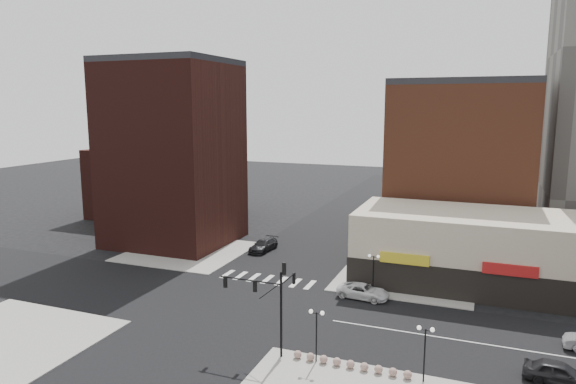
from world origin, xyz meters
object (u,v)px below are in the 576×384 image
(street_lamp_se_a, at_px, (316,323))
(street_lamp_ne, at_px, (374,264))
(traffic_signal, at_px, (271,294))
(dark_sedan_north, at_px, (263,245))
(street_lamp_se_b, at_px, (425,340))
(white_suv, at_px, (363,291))
(dark_sedan_east, at_px, (560,373))

(street_lamp_se_a, bearing_deg, street_lamp_ne, 86.42)
(traffic_signal, bearing_deg, dark_sedan_north, 115.19)
(street_lamp_se_a, height_order, street_lamp_se_b, same)
(street_lamp_se_b, relative_size, street_lamp_ne, 1.00)
(street_lamp_se_a, distance_m, white_suv, 14.73)
(white_suv, relative_size, dark_sedan_north, 0.97)
(street_lamp_se_a, xyz_separation_m, street_lamp_ne, (1.00, 16.00, 0.00))
(street_lamp_se_a, bearing_deg, white_suv, 88.77)
(street_lamp_ne, relative_size, dark_sedan_east, 0.87)
(white_suv, bearing_deg, dark_sedan_north, 58.99)
(street_lamp_se_b, distance_m, dark_sedan_east, 9.92)
(traffic_signal, bearing_deg, dark_sedan_east, 8.89)
(street_lamp_se_a, height_order, street_lamp_ne, same)
(traffic_signal, relative_size, street_lamp_se_a, 1.87)
(street_lamp_se_a, distance_m, street_lamp_ne, 16.03)
(street_lamp_se_a, height_order, white_suv, street_lamp_se_a)
(white_suv, xyz_separation_m, dark_sedan_east, (16.67, -11.09, 0.08))
(street_lamp_ne, bearing_deg, street_lamp_se_b, -66.37)
(street_lamp_se_a, bearing_deg, street_lamp_se_b, 0.00)
(street_lamp_se_a, height_order, dark_sedan_east, street_lamp_se_a)
(traffic_signal, height_order, dark_sedan_east, traffic_signal)
(street_lamp_se_a, xyz_separation_m, white_suv, (0.31, 14.50, -2.56))
(white_suv, distance_m, dark_sedan_north, 20.46)
(street_lamp_se_a, bearing_deg, dark_sedan_north, 121.34)
(street_lamp_se_a, relative_size, street_lamp_se_b, 1.00)
(street_lamp_se_b, xyz_separation_m, white_suv, (-7.69, 14.50, -2.56))
(traffic_signal, xyz_separation_m, street_lamp_se_a, (3.76, -0.17, -1.67))
(street_lamp_ne, distance_m, dark_sedan_north, 20.35)
(white_suv, height_order, dark_sedan_east, dark_sedan_east)
(street_lamp_ne, xyz_separation_m, white_suv, (-0.69, -1.50, -2.56))
(dark_sedan_east, bearing_deg, street_lamp_ne, 58.42)
(dark_sedan_east, relative_size, dark_sedan_north, 0.88)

